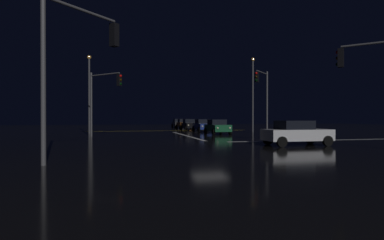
# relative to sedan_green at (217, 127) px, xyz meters

# --- Properties ---
(ground) EXTENTS (120.00, 120.00, 0.10)m
(ground) POSITION_rel_sedan_green_xyz_m (-3.88, -10.46, -0.85)
(ground) COLOR black
(stop_line_north) EXTENTS (0.35, 14.63, 0.01)m
(stop_line_north) POSITION_rel_sedan_green_xyz_m (-3.88, -1.93, -0.80)
(stop_line_north) COLOR white
(stop_line_north) RESTS_ON ground
(centre_line_ns) EXTENTS (22.00, 0.15, 0.01)m
(centre_line_ns) POSITION_rel_sedan_green_xyz_m (-3.88, 9.67, -0.80)
(centre_line_ns) COLOR yellow
(centre_line_ns) RESTS_ON ground
(crosswalk_bar_east) EXTENTS (14.63, 0.40, 0.01)m
(crosswalk_bar_east) POSITION_rel_sedan_green_xyz_m (4.75, -10.46, -0.80)
(crosswalk_bar_east) COLOR white
(crosswalk_bar_east) RESTS_ON ground
(sedan_green) EXTENTS (2.02, 4.33, 1.57)m
(sedan_green) POSITION_rel_sedan_green_xyz_m (0.00, 0.00, 0.00)
(sedan_green) COLOR #14512D
(sedan_green) RESTS_ON ground
(sedan_blue) EXTENTS (2.02, 4.33, 1.57)m
(sedan_blue) POSITION_rel_sedan_green_xyz_m (0.12, 6.45, 0.00)
(sedan_blue) COLOR navy
(sedan_blue) RESTS_ON ground
(sedan_black) EXTENTS (2.02, 4.33, 1.57)m
(sedan_black) POSITION_rel_sedan_green_xyz_m (-0.32, 12.39, 0.00)
(sedan_black) COLOR black
(sedan_black) RESTS_ON ground
(sedan_orange) EXTENTS (2.02, 4.33, 1.57)m
(sedan_orange) POSITION_rel_sedan_green_xyz_m (-0.13, 17.83, 0.00)
(sedan_orange) COLOR #C66014
(sedan_orange) RESTS_ON ground
(sedan_gray) EXTENTS (2.02, 4.33, 1.57)m
(sedan_gray) POSITION_rel_sedan_green_xyz_m (0.07, 23.67, 0.00)
(sedan_gray) COLOR slate
(sedan_gray) RESTS_ON ground
(sedan_white_crossing) EXTENTS (4.33, 2.02, 1.57)m
(sedan_white_crossing) POSITION_rel_sedan_green_xyz_m (0.75, -14.12, 0.00)
(sedan_white_crossing) COLOR silver
(sedan_white_crossing) RESTS_ON ground
(traffic_signal_sw) EXTENTS (2.78, 2.78, 6.48)m
(traffic_signal_sw) POSITION_rel_sedan_green_xyz_m (-11.77, -18.36, 3.63)
(traffic_signal_sw) COLOR #4C4C51
(traffic_signal_sw) RESTS_ON ground
(traffic_signal_ne) EXTENTS (2.50, 2.50, 6.68)m
(traffic_signal_ne) POSITION_rel_sedan_green_xyz_m (4.15, -2.43, 3.73)
(traffic_signal_ne) COLOR #4C4C51
(traffic_signal_ne) RESTS_ON ground
(traffic_signal_nw) EXTENTS (2.89, 2.89, 5.97)m
(traffic_signal_nw) POSITION_rel_sedan_green_xyz_m (-11.68, -2.66, 3.30)
(traffic_signal_nw) COLOR #4C4C51
(traffic_signal_nw) RESTS_ON ground
(streetlamp_left_near) EXTENTS (0.44, 0.44, 8.59)m
(streetlamp_left_near) POSITION_rel_sedan_green_xyz_m (-13.50, 3.67, 4.18)
(streetlamp_left_near) COLOR #424247
(streetlamp_left_near) RESTS_ON ground
(streetlamp_right_near) EXTENTS (0.44, 0.44, 9.18)m
(streetlamp_right_near) POSITION_rel_sedan_green_xyz_m (5.75, 3.67, 4.48)
(streetlamp_right_near) COLOR #424247
(streetlamp_right_near) RESTS_ON ground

